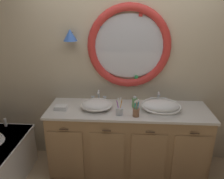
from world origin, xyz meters
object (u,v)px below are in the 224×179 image
(sink_basin_right, at_px, (161,106))
(toothbrush_holder_left, at_px, (119,111))
(toothbrush_holder_right, at_px, (136,112))
(soap_dispenser, at_px, (135,102))
(sink_basin_left, at_px, (96,105))
(folded_hand_towel, at_px, (61,108))

(sink_basin_right, distance_m, toothbrush_holder_left, 0.51)
(toothbrush_holder_right, xyz_separation_m, soap_dispenser, (-0.01, 0.25, 0.01))
(toothbrush_holder_right, distance_m, soap_dispenser, 0.25)
(toothbrush_holder_right, bearing_deg, sink_basin_left, 160.76)
(sink_basin_left, bearing_deg, sink_basin_right, -0.00)
(sink_basin_right, distance_m, folded_hand_towel, 1.21)
(toothbrush_holder_right, distance_m, folded_hand_towel, 0.91)
(soap_dispenser, bearing_deg, sink_basin_right, -14.74)
(toothbrush_holder_left, bearing_deg, sink_basin_left, 154.46)
(sink_basin_right, relative_size, soap_dispenser, 3.17)
(sink_basin_right, relative_size, toothbrush_holder_right, 2.24)
(sink_basin_left, distance_m, folded_hand_towel, 0.44)
(sink_basin_left, height_order, soap_dispenser, soap_dispenser)
(soap_dispenser, bearing_deg, toothbrush_holder_left, -130.02)
(sink_basin_left, relative_size, soap_dispenser, 2.57)
(toothbrush_holder_left, height_order, soap_dispenser, toothbrush_holder_left)
(toothbrush_holder_right, relative_size, soap_dispenser, 1.42)
(sink_basin_left, bearing_deg, toothbrush_holder_right, -19.24)
(sink_basin_right, xyz_separation_m, toothbrush_holder_right, (-0.30, -0.17, -0.01))
(sink_basin_left, xyz_separation_m, folded_hand_towel, (-0.43, -0.04, -0.03))
(toothbrush_holder_left, height_order, folded_hand_towel, toothbrush_holder_left)
(toothbrush_holder_left, bearing_deg, soap_dispenser, 49.98)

